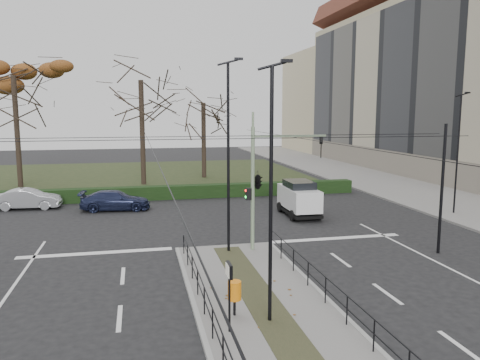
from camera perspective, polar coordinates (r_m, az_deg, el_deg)
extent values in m
plane|color=black|center=(18.28, 0.99, -12.59)|extent=(140.00, 140.00, 0.00)
cube|color=slate|center=(16.01, 3.15, -15.45)|extent=(4.40, 15.00, 0.14)
cube|color=slate|center=(44.89, 17.02, -0.34)|extent=(8.00, 90.00, 0.14)
cube|color=#232F17|center=(49.08, -14.69, 0.44)|extent=(38.00, 26.00, 0.10)
cube|color=black|center=(35.78, -15.50, -1.70)|extent=(38.00, 1.00, 1.00)
cube|color=#C9B891|center=(51.75, 26.19, 10.20)|extent=(12.00, 52.00, 18.00)
cube|color=black|center=(48.30, 20.51, 11.78)|extent=(0.10, 50.96, 14.76)
cylinder|color=black|center=(21.53, -6.88, -7.75)|extent=(0.04, 0.04, 0.90)
cylinder|color=black|center=(22.28, 3.76, -7.16)|extent=(0.04, 0.04, 0.90)
cylinder|color=black|center=(15.16, -4.39, -12.90)|extent=(0.04, 13.20, 0.04)
cylinder|color=black|center=(16.21, 10.42, -11.60)|extent=(0.04, 13.20, 0.04)
cylinder|color=black|center=(23.31, 23.39, -1.08)|extent=(0.14, 0.14, 6.00)
cylinder|color=black|center=(18.08, 0.30, 5.07)|extent=(20.00, 0.02, 0.02)
cylinder|color=black|center=(20.04, -0.97, 5.38)|extent=(20.00, 0.02, 0.02)
cylinder|color=black|center=(14.67, -10.53, 3.40)|extent=(0.02, 34.00, 0.02)
cylinder|color=black|center=(16.46, 14.67, 3.79)|extent=(0.02, 34.00, 0.02)
cylinder|color=gray|center=(21.51, 1.56, -1.12)|extent=(0.18, 0.18, 5.72)
cylinder|color=gray|center=(21.74, 6.11, 5.35)|extent=(3.52, 0.11, 0.11)
imported|color=black|center=(22.31, 9.85, 3.94)|extent=(0.22, 0.24, 0.99)
imported|color=black|center=(21.50, 2.19, 0.06)|extent=(1.16, 2.22, 0.88)
cube|color=black|center=(21.50, 1.04, -1.72)|extent=(0.24, 0.18, 0.55)
sphere|color=#FF0C0C|center=(21.45, 0.76, -1.30)|extent=(0.12, 0.12, 0.12)
sphere|color=#0CE533|center=(21.50, 0.76, -2.08)|extent=(0.12, 0.12, 0.12)
cylinder|color=black|center=(15.31, -0.67, -15.21)|extent=(0.09, 0.09, 0.54)
cylinder|color=orange|center=(15.10, -0.68, -13.32)|extent=(0.43, 0.43, 0.60)
cylinder|color=black|center=(14.00, -1.30, -14.36)|extent=(0.07, 0.07, 1.97)
cube|color=black|center=(13.68, -1.31, -10.93)|extent=(0.10, 0.54, 0.41)
cube|color=beige|center=(13.67, -1.56, -10.95)|extent=(0.02, 0.47, 0.34)
cylinder|color=black|center=(13.91, 3.78, -2.22)|extent=(0.12, 0.12, 7.68)
cube|color=black|center=(13.88, 5.71, 14.25)|extent=(0.34, 0.13, 0.10)
cylinder|color=black|center=(21.06, -1.44, 2.53)|extent=(0.13, 0.13, 8.53)
cube|color=black|center=(21.18, -0.16, 14.56)|extent=(0.37, 0.15, 0.11)
cylinder|color=black|center=(32.43, 24.98, 2.80)|extent=(0.11, 0.11, 7.43)
cube|color=black|center=(32.60, 25.99, 9.55)|extent=(0.32, 0.13, 0.09)
imported|color=#A7A8AE|center=(34.77, -24.42, -2.11)|extent=(4.27, 1.67, 1.38)
imported|color=#1B2140|center=(32.40, -14.96, -2.41)|extent=(4.69, 2.21, 1.32)
cube|color=silver|center=(29.76, 7.19, -2.16)|extent=(1.74, 4.03, 1.30)
cube|color=black|center=(29.63, 7.22, -0.68)|extent=(1.58, 2.22, 0.61)
cube|color=black|center=(29.92, 7.16, -3.77)|extent=(1.77, 4.11, 0.18)
cylinder|color=black|center=(28.99, 9.59, -4.15)|extent=(0.23, 0.66, 0.66)
cylinder|color=black|center=(28.43, 6.41, -4.34)|extent=(0.23, 0.66, 0.66)
cylinder|color=black|center=(31.41, 7.84, -3.15)|extent=(0.23, 0.66, 0.66)
cylinder|color=black|center=(30.90, 4.89, -3.30)|extent=(0.23, 0.66, 0.66)
cylinder|color=black|center=(44.38, -25.53, 5.32)|extent=(0.44, 0.44, 9.49)
ellipsoid|color=#542913|center=(44.45, -25.92, 11.42)|extent=(8.54, 8.54, 5.96)
cylinder|color=black|center=(46.28, -4.44, 4.84)|extent=(0.44, 0.44, 7.32)
cylinder|color=black|center=(42.55, -11.82, 5.66)|extent=(0.44, 0.44, 9.19)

